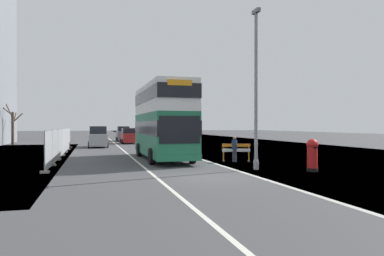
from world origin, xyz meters
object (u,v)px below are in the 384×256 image
object	(u,v)px
roadworks_barrier	(236,150)
pedestrian_at_kerb	(234,149)
car_receding_far	(123,134)
car_receding_mid	(129,136)
car_oncoming_near	(98,137)
lamppost_foreground	(256,94)
red_pillar_postbox	(312,154)
double_decker_bus	(162,120)

from	to	relation	value
roadworks_barrier	pedestrian_at_kerb	xyz separation A→B (m)	(-0.09, 0.06, 0.07)
car_receding_far	car_receding_mid	bearing A→B (deg)	-88.87
pedestrian_at_kerb	car_oncoming_near	bearing A→B (deg)	114.45
car_receding_mid	pedestrian_at_kerb	distance (m)	25.52
lamppost_foreground	roadworks_barrier	xyz separation A→B (m)	(0.53, 4.02, -3.29)
car_oncoming_near	car_receding_far	xyz separation A→B (m)	(3.80, 14.11, -0.01)
red_pillar_postbox	pedestrian_at_kerb	world-z (taller)	red_pillar_postbox
car_oncoming_near	pedestrian_at_kerb	xyz separation A→B (m)	(8.30, -18.25, -0.23)
double_decker_bus	lamppost_foreground	bearing A→B (deg)	-61.99
roadworks_barrier	car_oncoming_near	bearing A→B (deg)	114.62
roadworks_barrier	car_receding_far	bearing A→B (deg)	98.06
lamppost_foreground	pedestrian_at_kerb	bearing A→B (deg)	83.86
car_receding_mid	lamppost_foreground	bearing A→B (deg)	-82.37
double_decker_bus	lamppost_foreground	size ratio (longest dim) A/B	1.19
double_decker_bus	car_receding_far	bearing A→B (deg)	90.63
lamppost_foreground	pedestrian_at_kerb	size ratio (longest dim) A/B	5.21
lamppost_foreground	red_pillar_postbox	bearing A→B (deg)	-30.69
car_receding_mid	car_oncoming_near	bearing A→B (deg)	-119.78
lamppost_foreground	roadworks_barrier	size ratio (longest dim) A/B	4.69
red_pillar_postbox	car_receding_far	xyz separation A→B (m)	(-6.52, 37.90, 0.12)
double_decker_bus	car_receding_mid	xyz separation A→B (m)	(-0.18, 22.20, -1.77)
red_pillar_postbox	car_receding_mid	xyz separation A→B (m)	(-6.38, 30.68, 0.02)
red_pillar_postbox	pedestrian_at_kerb	bearing A→B (deg)	110.09
car_oncoming_near	pedestrian_at_kerb	bearing A→B (deg)	-65.55
red_pillar_postbox	car_oncoming_near	bearing A→B (deg)	113.46
double_decker_bus	roadworks_barrier	world-z (taller)	double_decker_bus
car_receding_far	double_decker_bus	bearing A→B (deg)	-89.37
roadworks_barrier	car_receding_far	xyz separation A→B (m)	(-4.59, 32.42, 0.28)
pedestrian_at_kerb	double_decker_bus	bearing A→B (deg)	144.80
lamppost_foreground	pedestrian_at_kerb	world-z (taller)	lamppost_foreground
car_receding_far	car_oncoming_near	bearing A→B (deg)	-105.08
car_receding_mid	car_receding_far	bearing A→B (deg)	91.13
lamppost_foreground	car_oncoming_near	bearing A→B (deg)	109.39
roadworks_barrier	car_oncoming_near	world-z (taller)	car_oncoming_near
double_decker_bus	car_oncoming_near	world-z (taller)	double_decker_bus
lamppost_foreground	roadworks_barrier	world-z (taller)	lamppost_foreground
roadworks_barrier	car_receding_mid	size ratio (longest dim) A/B	0.41
car_receding_mid	car_receding_far	size ratio (longest dim) A/B	0.97
lamppost_foreground	car_receding_far	distance (m)	36.78
car_oncoming_near	double_decker_bus	bearing A→B (deg)	-74.92
lamppost_foreground	car_receding_far	world-z (taller)	lamppost_foreground
roadworks_barrier	pedestrian_at_kerb	bearing A→B (deg)	148.98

